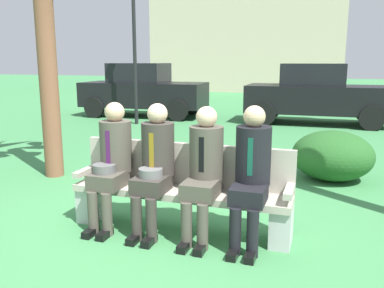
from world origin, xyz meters
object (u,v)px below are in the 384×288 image
street_lamp (134,36)px  parked_car_far (316,94)px  seated_man_rightmost (251,169)px  seated_man_leftmost (112,159)px  building_backdrop (255,5)px  seated_man_centerright (204,166)px  parked_car_near (143,90)px  seated_man_centerleft (155,162)px  shrub_near_bench (333,156)px  park_bench (182,189)px

street_lamp → parked_car_far: bearing=18.6°
parked_car_far → seated_man_rightmost: bearing=-92.2°
seated_man_leftmost → street_lamp: 7.49m
seated_man_rightmost → building_backdrop: (-4.11, 23.00, 4.42)m
seated_man_centerright → parked_car_far: bearing=84.6°
seated_man_rightmost → parked_car_near: (-4.98, 8.21, 0.09)m
seated_man_rightmost → street_lamp: street_lamp is taller
seated_man_centerleft → building_backdrop: 23.63m
seated_man_leftmost → shrub_near_bench: seated_man_leftmost is taller
seated_man_rightmost → building_backdrop: size_ratio=0.12×
parked_car_near → building_backdrop: bearing=86.6°
seated_man_centerleft → seated_man_centerright: size_ratio=1.01×
seated_man_leftmost → seated_man_centerright: 1.02m
park_bench → shrub_near_bench: bearing=58.0°
shrub_near_bench → parked_car_far: size_ratio=0.30×
seated_man_rightmost → building_backdrop: bearing=100.1°
shrub_near_bench → parked_car_near: parked_car_near is taller
park_bench → parked_car_far: size_ratio=0.58×
seated_man_centerleft → shrub_near_bench: 3.11m
seated_man_centerleft → seated_man_leftmost: bearing=-180.0°
shrub_near_bench → building_backdrop: (-4.87, 20.46, 4.80)m
park_bench → parked_car_near: bearing=117.6°
park_bench → parked_car_near: 9.14m
seated_man_centerright → shrub_near_bench: (1.23, 2.54, -0.36)m
seated_man_centerleft → street_lamp: size_ratio=0.33×
seated_man_centerleft → shrub_near_bench: bearing=55.4°
parked_car_near → seated_man_leftmost: bearing=-67.0°
park_bench → seated_man_leftmost: size_ratio=1.73×
building_backdrop → seated_man_centerright: bearing=-81.0°
park_bench → seated_man_centerright: (0.28, -0.13, 0.30)m
seated_man_leftmost → parked_car_near: size_ratio=0.33×
building_backdrop → street_lamp: bearing=-91.3°
parked_car_near → shrub_near_bench: bearing=-44.7°
shrub_near_bench → street_lamp: 6.96m
seated_man_rightmost → parked_car_near: parked_car_near is taller
seated_man_centerleft → building_backdrop: bearing=97.7°
seated_man_leftmost → seated_man_centerleft: size_ratio=1.00×
seated_man_leftmost → parked_car_far: parked_car_far is taller
seated_man_centerright → seated_man_centerleft: bearing=-179.5°
seated_man_centerleft → seated_man_rightmost: size_ratio=0.99×
parked_car_near → seated_man_rightmost: bearing=-58.8°
building_backdrop → park_bench: bearing=-81.6°
shrub_near_bench → seated_man_rightmost: bearing=-106.7°
seated_man_centerright → shrub_near_bench: seated_man_centerright is taller
seated_man_leftmost → park_bench: bearing=10.2°
seated_man_rightmost → parked_car_far: bearing=87.8°
seated_man_leftmost → building_backdrop: size_ratio=0.12×
building_backdrop → parked_car_far: bearing=-73.3°
seated_man_leftmost → building_backdrop: bearing=96.5°
parked_car_far → seated_man_leftmost: bearing=-102.3°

